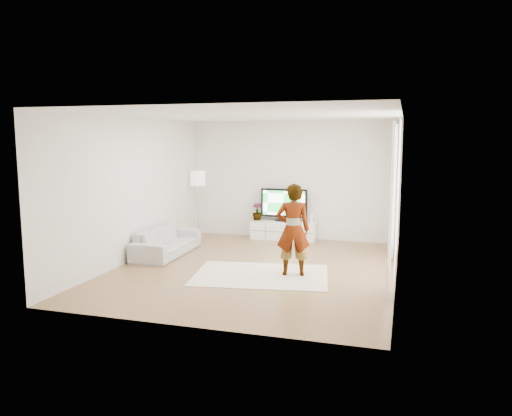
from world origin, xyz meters
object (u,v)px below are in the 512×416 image
(media_console, at_px, (284,230))
(sofa, at_px, (167,241))
(player, at_px, (293,230))
(floor_lamp, at_px, (198,181))
(television, at_px, (284,204))
(rug, at_px, (261,275))

(media_console, height_order, sofa, sofa)
(player, height_order, floor_lamp, player)
(television, xyz_separation_m, rug, (0.36, -3.21, -0.85))
(media_console, distance_m, sofa, 2.96)
(rug, height_order, player, player)
(media_console, bearing_deg, floor_lamp, -171.99)
(television, bearing_deg, player, -73.65)
(media_console, bearing_deg, player, -73.51)
(television, xyz_separation_m, player, (0.89, -3.04, -0.04))
(media_console, relative_size, rug, 0.67)
(sofa, relative_size, floor_lamp, 1.20)
(player, bearing_deg, sofa, -29.40)
(sofa, distance_m, floor_lamp, 2.22)
(television, height_order, floor_lamp, floor_lamp)
(media_console, relative_size, player, 0.96)
(player, relative_size, sofa, 0.83)
(player, bearing_deg, media_console, -87.42)
(media_console, height_order, television, television)
(floor_lamp, bearing_deg, player, -42.70)
(rug, distance_m, floor_lamp, 4.01)
(television, height_order, player, player)
(media_console, xyz_separation_m, floor_lamp, (-2.06, -0.29, 1.15))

